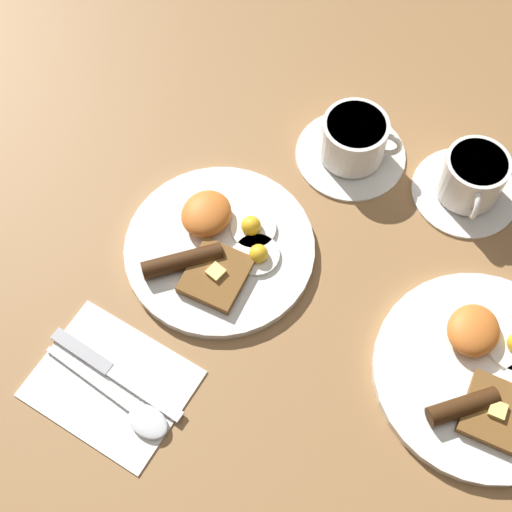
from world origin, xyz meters
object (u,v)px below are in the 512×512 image
(teacup_near, at_px, (353,142))
(knife, at_px, (109,369))
(breakfast_plate_near, at_px, (218,246))
(teacup_far, at_px, (471,180))
(spoon, at_px, (136,413))
(breakfast_plate_far, at_px, (484,372))

(teacup_near, distance_m, knife, 0.46)
(teacup_near, xyz_separation_m, knife, (0.45, -0.12, -0.03))
(breakfast_plate_near, distance_m, teacup_near, 0.25)
(breakfast_plate_near, relative_size, teacup_far, 1.70)
(teacup_near, height_order, teacup_far, teacup_far)
(breakfast_plate_near, height_order, teacup_far, teacup_far)
(breakfast_plate_near, xyz_separation_m, spoon, (0.24, 0.03, -0.00))
(breakfast_plate_far, relative_size, teacup_near, 1.69)
(teacup_near, bearing_deg, breakfast_plate_far, 52.50)
(breakfast_plate_near, bearing_deg, teacup_far, 134.16)
(teacup_far, xyz_separation_m, spoon, (0.50, -0.23, -0.03))
(knife, bearing_deg, teacup_near, 78.69)
(breakfast_plate_near, distance_m, teacup_far, 0.36)
(teacup_near, distance_m, spoon, 0.48)
(knife, distance_m, spoon, 0.07)
(knife, bearing_deg, spoon, -21.95)
(knife, bearing_deg, breakfast_plate_far, 32.60)
(teacup_far, bearing_deg, knife, -32.07)
(teacup_near, relative_size, teacup_far, 1.06)
(teacup_near, height_order, spoon, teacup_near)
(teacup_near, height_order, knife, teacup_near)
(breakfast_plate_near, relative_size, knife, 1.29)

